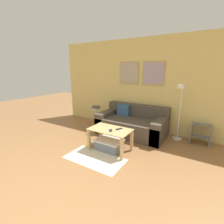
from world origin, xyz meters
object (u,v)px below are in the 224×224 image
floor_lamp (180,107)px  cell_phone (111,130)px  remote_control (119,129)px  step_stool (201,133)px  side_table (96,116)px  book_stack (96,107)px  couch (132,124)px  coffee_table (110,134)px  storage_bin (109,145)px

floor_lamp → cell_phone: size_ratio=10.03×
remote_control → step_stool: size_ratio=0.31×
floor_lamp → side_table: bearing=-172.8°
book_stack → couch: bearing=6.9°
couch → book_stack: size_ratio=7.26×
coffee_table → book_stack: bearing=138.4°
cell_phone → step_stool: (1.60, 1.46, -0.24)m
couch → cell_phone: couch is taller
coffee_table → step_stool: coffee_table is taller
cell_phone → step_stool: bearing=10.8°
storage_bin → floor_lamp: size_ratio=0.41×
storage_bin → side_table: side_table is taller
floor_lamp → remote_control: bearing=-129.0°
side_table → step_stool: 2.80m
book_stack → remote_control: (1.30, -0.91, -0.13)m
floor_lamp → remote_control: size_ratio=9.36×
floor_lamp → remote_control: (-0.97, -1.20, -0.35)m
floor_lamp → step_stool: bearing=11.4°
cell_phone → floor_lamp: bearing=19.7°
couch → side_table: 1.13m
couch → floor_lamp: floor_lamp is taller
step_stool → cell_phone: bearing=-137.6°
coffee_table → book_stack: size_ratio=3.60×
storage_bin → cell_phone: size_ratio=4.15×
remote_control → step_stool: remote_control is taller
remote_control → side_table: bearing=168.1°
book_stack → step_stool: bearing=8.0°
storage_bin → remote_control: 0.44m
cell_phone → book_stack: bearing=106.2°
storage_bin → remote_control: remote_control is taller
coffee_table → book_stack: book_stack is taller
step_stool → book_stack: bearing=-172.0°
coffee_table → storage_bin: (-0.04, 0.02, -0.27)m
storage_bin → floor_lamp: floor_lamp is taller
couch → step_stool: size_ratio=3.74×
coffee_table → side_table: (-1.12, 1.00, -0.03)m
coffee_table → book_stack: (-1.12, 1.00, 0.25)m
couch → floor_lamp: 1.29m
floor_lamp → book_stack: 2.29m
side_table → floor_lamp: bearing=7.2°
book_stack → step_stool: size_ratio=0.52×
storage_bin → floor_lamp: (1.18, 1.27, 0.74)m
couch → storage_bin: (-0.03, -1.12, -0.16)m
coffee_table → cell_phone: cell_phone is taller
storage_bin → side_table: bearing=137.9°
couch → floor_lamp: bearing=7.6°
step_stool → coffee_table: bearing=-140.0°
coffee_table → storage_bin: size_ratio=1.54×
storage_bin → couch: bearing=88.4°
coffee_table → remote_control: 0.22m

